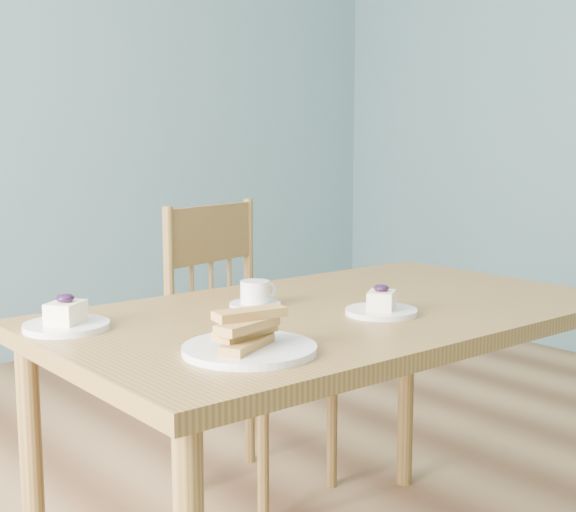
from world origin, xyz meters
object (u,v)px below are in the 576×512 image
at_px(cheesecake_plate_near, 381,307).
at_px(dining_table, 335,338).
at_px(coffee_cup, 255,295).
at_px(biscotti_plate, 249,340).
at_px(cheesecake_plate_far, 66,320).
at_px(dining_chair, 245,347).

bearing_deg(cheesecake_plate_near, dining_table, 107.90).
relative_size(coffee_cup, biscotti_plate, 0.48).
distance_m(dining_table, cheesecake_plate_far, 0.61).
bearing_deg(dining_chair, coffee_cup, -137.96).
bearing_deg(coffee_cup, cheesecake_plate_far, -172.39).
height_order(dining_table, cheesecake_plate_near, cheesecake_plate_near).
height_order(dining_table, cheesecake_plate_far, cheesecake_plate_far).
bearing_deg(cheesecake_plate_near, cheesecake_plate_far, 152.85).
bearing_deg(biscotti_plate, cheesecake_plate_near, 10.08).
bearing_deg(cheesecake_plate_far, cheesecake_plate_near, -27.15).
distance_m(coffee_cup, biscotti_plate, 0.41).
bearing_deg(dining_table, cheesecake_plate_near, -72.35).
xyz_separation_m(dining_chair, biscotti_plate, (-0.57, -0.80, 0.28)).
bearing_deg(cheesecake_plate_near, biscotti_plate, -169.92).
xyz_separation_m(dining_chair, coffee_cup, (-0.32, -0.48, 0.28)).
height_order(cheesecake_plate_far, coffee_cup, cheesecake_plate_far).
bearing_deg(coffee_cup, dining_table, -30.32).
relative_size(dining_chair, cheesecake_plate_near, 5.63).
distance_m(dining_table, dining_chair, 0.67).
relative_size(cheesecake_plate_far, biscotti_plate, 0.71).
bearing_deg(dining_table, dining_chair, 72.90).
xyz_separation_m(dining_chair, cheesecake_plate_far, (-0.76, -0.42, 0.27)).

